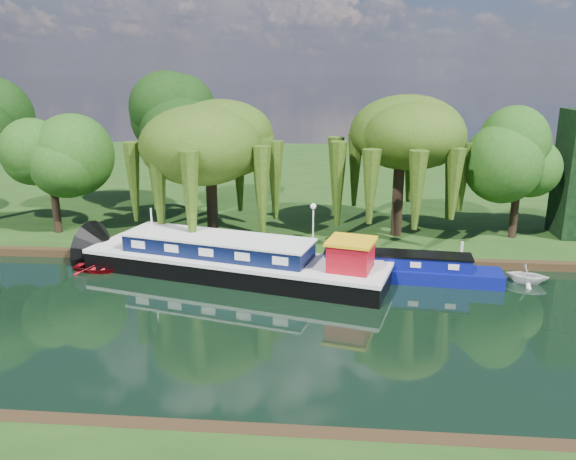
# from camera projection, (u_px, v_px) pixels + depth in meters

# --- Properties ---
(ground) EXTENTS (120.00, 120.00, 0.00)m
(ground) POSITION_uv_depth(u_px,v_px,m) (291.00, 324.00, 24.64)
(ground) COLOR black
(far_bank) EXTENTS (120.00, 52.00, 0.45)m
(far_bank) POSITION_uv_depth(u_px,v_px,m) (318.00, 178.00, 57.17)
(far_bank) COLOR #18330E
(far_bank) RESTS_ON ground
(dutch_barge) EXTENTS (17.06, 7.81, 3.51)m
(dutch_barge) POSITION_uv_depth(u_px,v_px,m) (236.00, 261.00, 30.15)
(dutch_barge) COLOR black
(dutch_barge) RESTS_ON ground
(narrowboat) EXTENTS (10.97, 2.83, 1.58)m
(narrowboat) POSITION_uv_depth(u_px,v_px,m) (396.00, 269.00, 29.86)
(narrowboat) COLOR navy
(narrowboat) RESTS_ON ground
(red_dinghy) EXTENTS (2.95, 2.29, 0.56)m
(red_dinghy) POSITION_uv_depth(u_px,v_px,m) (98.00, 271.00, 31.17)
(red_dinghy) COLOR maroon
(red_dinghy) RESTS_ON ground
(white_cruiser) EXTENTS (2.57, 2.37, 1.12)m
(white_cruiser) POSITION_uv_depth(u_px,v_px,m) (526.00, 283.00, 29.39)
(white_cruiser) COLOR silver
(white_cruiser) RESTS_ON ground
(willow_left) EXTENTS (6.74, 6.74, 8.08)m
(willow_left) POSITION_uv_depth(u_px,v_px,m) (210.00, 145.00, 34.52)
(willow_left) COLOR black
(willow_left) RESTS_ON far_bank
(willow_right) EXTENTS (6.55, 6.55, 7.98)m
(willow_right) POSITION_uv_depth(u_px,v_px,m) (401.00, 145.00, 34.94)
(willow_right) COLOR black
(willow_right) RESTS_ON far_bank
(tree_far_left) EXTENTS (4.59, 4.59, 7.39)m
(tree_far_left) POSITION_uv_depth(u_px,v_px,m) (50.00, 156.00, 35.76)
(tree_far_left) COLOR black
(tree_far_left) RESTS_ON far_bank
(tree_far_mid) EXTENTS (5.74, 5.74, 9.39)m
(tree_far_mid) POSITION_uv_depth(u_px,v_px,m) (189.00, 124.00, 41.54)
(tree_far_mid) COLOR black
(tree_far_mid) RESTS_ON far_bank
(tree_far_right) EXTENTS (4.33, 4.33, 7.08)m
(tree_far_right) POSITION_uv_depth(u_px,v_px,m) (520.00, 161.00, 34.65)
(tree_far_right) COLOR black
(tree_far_right) RESTS_ON far_bank
(lamppost) EXTENTS (0.36, 0.36, 2.56)m
(lamppost) POSITION_uv_depth(u_px,v_px,m) (313.00, 213.00, 34.00)
(lamppost) COLOR silver
(lamppost) RESTS_ON far_bank
(mooring_posts) EXTENTS (19.16, 0.16, 1.00)m
(mooring_posts) POSITION_uv_depth(u_px,v_px,m) (294.00, 246.00, 32.47)
(mooring_posts) COLOR silver
(mooring_posts) RESTS_ON far_bank
(reeds_near) EXTENTS (33.70, 1.50, 1.10)m
(reeds_near) POSITION_uv_depth(u_px,v_px,m) (501.00, 426.00, 16.66)
(reeds_near) COLOR #214612
(reeds_near) RESTS_ON ground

